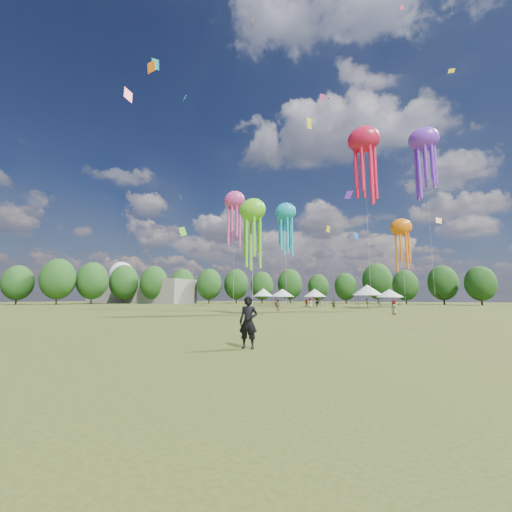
% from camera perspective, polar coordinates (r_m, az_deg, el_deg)
% --- Properties ---
extents(ground, '(300.00, 300.00, 0.00)m').
position_cam_1_polar(ground, '(18.16, -18.41, -13.13)').
color(ground, '#384416').
rests_on(ground, ground).
extents(observer_main, '(0.79, 0.58, 1.97)m').
position_cam_1_polar(observer_main, '(12.25, -1.38, -11.78)').
color(observer_main, black).
rests_on(observer_main, ground).
extents(spectator_near, '(0.94, 0.84, 1.59)m').
position_cam_1_polar(spectator_near, '(48.17, 3.94, -8.81)').
color(spectator_near, gray).
rests_on(spectator_near, ground).
extents(spectators_far, '(23.70, 32.64, 1.89)m').
position_cam_1_polar(spectators_far, '(60.64, 12.80, -8.32)').
color(spectators_far, gray).
rests_on(spectators_far, ground).
extents(festival_tents, '(33.50, 12.97, 4.40)m').
position_cam_1_polar(festival_tents, '(71.21, 11.85, -6.38)').
color(festival_tents, '#47474C').
rests_on(festival_tents, ground).
extents(show_kites, '(39.98, 30.54, 32.14)m').
position_cam_1_polar(show_kites, '(56.32, 14.05, 11.95)').
color(show_kites, '#17ABC5').
rests_on(show_kites, ground).
extents(small_kites, '(76.76, 61.37, 46.92)m').
position_cam_1_polar(small_kites, '(63.35, 10.47, 20.17)').
color(small_kites, '#17ABC5').
rests_on(small_kites, ground).
extents(treeline, '(201.57, 95.24, 13.43)m').
position_cam_1_polar(treeline, '(77.63, 12.64, -3.90)').
color(treeline, '#38281C').
rests_on(treeline, ground).
extents(hangar, '(40.00, 12.00, 8.00)m').
position_cam_1_polar(hangar, '(119.89, -20.13, -6.05)').
color(hangar, gray).
rests_on(hangar, ground).
extents(radome, '(9.00, 9.00, 16.00)m').
position_cam_1_polar(radome, '(135.82, -23.05, -3.50)').
color(radome, white).
rests_on(radome, ground).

